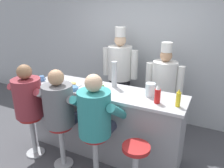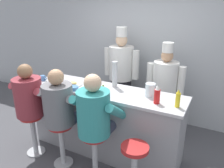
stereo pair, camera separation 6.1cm
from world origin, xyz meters
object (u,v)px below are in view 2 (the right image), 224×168
at_px(coffee_mug_blue, 43,78).
at_px(cook_in_whites_far, 165,86).
at_px(cup_stack_steel, 115,74).
at_px(diner_seated_grey, 60,107).
at_px(cereal_bowl, 74,88).
at_px(breakfast_plate, 73,84).
at_px(diner_seated_teal, 95,115).
at_px(mustard_bottle_yellow, 178,99).
at_px(hot_sauce_bottle_orange, 103,90).
at_px(ketchup_bottle_red, 157,95).
at_px(diner_seated_maroon, 31,99).
at_px(water_pitcher_clear, 150,90).
at_px(empty_stool_round, 134,162).
at_px(cook_in_whites_near, 121,71).

relative_size(coffee_mug_blue, cook_in_whites_far, 0.08).
relative_size(cup_stack_steel, diner_seated_grey, 0.27).
xyz_separation_m(cereal_bowl, diner_seated_grey, (0.01, -0.32, -0.16)).
relative_size(breakfast_plate, cook_in_whites_far, 0.17).
xyz_separation_m(coffee_mug_blue, diner_seated_teal, (1.27, -0.43, -0.17)).
bearing_deg(mustard_bottle_yellow, breakfast_plate, 178.27).
relative_size(hot_sauce_bottle_orange, cup_stack_steel, 0.34).
relative_size(ketchup_bottle_red, diner_seated_maroon, 0.17).
bearing_deg(hot_sauce_bottle_orange, coffee_mug_blue, 177.65).
xyz_separation_m(diner_seated_maroon, diner_seated_teal, (1.11, 0.00, 0.01)).
bearing_deg(cook_in_whites_far, ketchup_bottle_red, -81.16).
distance_m(cup_stack_steel, diner_seated_maroon, 1.29).
relative_size(breakfast_plate, diner_seated_maroon, 0.19).
distance_m(ketchup_bottle_red, diner_seated_maroon, 1.83).
distance_m(coffee_mug_blue, cook_in_whites_far, 2.04).
bearing_deg(breakfast_plate, hot_sauce_bottle_orange, -10.51).
relative_size(mustard_bottle_yellow, diner_seated_teal, 0.15).
bearing_deg(cup_stack_steel, cereal_bowl, -138.85).
relative_size(water_pitcher_clear, diner_seated_grey, 0.13).
height_order(mustard_bottle_yellow, diner_seated_teal, diner_seated_teal).
bearing_deg(diner_seated_maroon, water_pitcher_clear, 20.57).
bearing_deg(breakfast_plate, mustard_bottle_yellow, -1.73).
bearing_deg(cook_in_whites_far, empty_stool_round, -87.26).
relative_size(coffee_mug_blue, cup_stack_steel, 0.33).
bearing_deg(diner_seated_maroon, cook_in_whites_far, 42.23).
bearing_deg(empty_stool_round, ketchup_bottle_red, 79.45).
height_order(diner_seated_grey, cook_in_whites_near, cook_in_whites_near).
xyz_separation_m(ketchup_bottle_red, coffee_mug_blue, (-1.92, -0.00, -0.07)).
height_order(breakfast_plate, cup_stack_steel, cup_stack_steel).
bearing_deg(cook_in_whites_near, mustard_bottle_yellow, -42.01).
height_order(water_pitcher_clear, empty_stool_round, water_pitcher_clear).
relative_size(coffee_mug_blue, diner_seated_maroon, 0.09).
xyz_separation_m(empty_stool_round, cook_in_whites_far, (-0.07, 1.49, 0.46)).
xyz_separation_m(breakfast_plate, diner_seated_grey, (0.15, -0.50, -0.15)).
distance_m(mustard_bottle_yellow, cook_in_whites_near, 1.78).
xyz_separation_m(mustard_bottle_yellow, cup_stack_steel, (-1.00, 0.28, 0.09)).
relative_size(cup_stack_steel, cook_in_whites_near, 0.21).
bearing_deg(cereal_bowl, cup_stack_steel, 41.15).
height_order(hot_sauce_bottle_orange, breakfast_plate, hot_sauce_bottle_orange).
bearing_deg(cook_in_whites_far, cereal_bowl, -132.90).
distance_m(cup_stack_steel, cook_in_whites_far, 0.99).
xyz_separation_m(ketchup_bottle_red, cup_stack_steel, (-0.75, 0.29, 0.08)).
xyz_separation_m(cereal_bowl, empty_stool_round, (1.12, -0.36, -0.63)).
distance_m(breakfast_plate, diner_seated_teal, 0.87).
bearing_deg(ketchup_bottle_red, diner_seated_teal, -146.11).
bearing_deg(cook_in_whites_near, empty_stool_round, -59.57).
bearing_deg(mustard_bottle_yellow, water_pitcher_clear, 158.21).
bearing_deg(cook_in_whites_near, cereal_bowl, -96.09).
bearing_deg(cook_in_whites_far, coffee_mug_blue, -149.84).
bearing_deg(diner_seated_teal, cup_stack_steel, 97.96).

